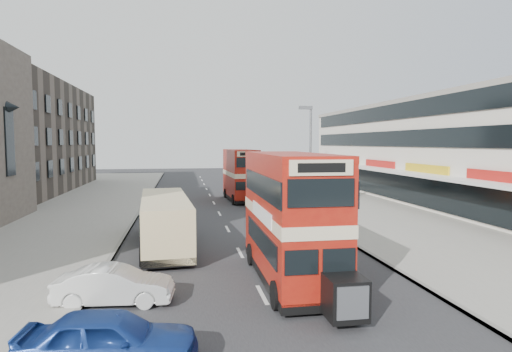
{
  "coord_description": "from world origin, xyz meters",
  "views": [
    {
      "loc": [
        -2.75,
        -12.84,
        5.44
      ],
      "look_at": [
        0.27,
        4.87,
        4.05
      ],
      "focal_mm": 30.34,
      "sensor_mm": 36.0,
      "label": 1
    }
  ],
  "objects": [
    {
      "name": "street_lamp",
      "position": [
        6.52,
        18.0,
        4.78
      ],
      "size": [
        1.0,
        0.2,
        8.12
      ],
      "color": "slate",
      "rests_on": "ground"
    },
    {
      "name": "ground",
      "position": [
        0.0,
        0.0,
        0.0
      ],
      "size": [
        160.0,
        160.0,
        0.0
      ],
      "primitive_type": "plane",
      "color": "#28282B",
      "rests_on": "ground"
    },
    {
      "name": "kerb_right",
      "position": [
        6.1,
        20.0,
        0.07
      ],
      "size": [
        0.2,
        90.0,
        0.16
      ],
      "primitive_type": "cube",
      "color": "gray",
      "rests_on": "ground"
    },
    {
      "name": "car_left_front",
      "position": [
        -5.07,
        2.0,
        0.64
      ],
      "size": [
        4.01,
        1.73,
        1.28
      ],
      "primitive_type": "imported",
      "rotation": [
        0.0,
        0.0,
        1.47
      ],
      "color": "silver",
      "rests_on": "ground"
    },
    {
      "name": "cyclist",
      "position": [
        4.48,
        18.02,
        0.63
      ],
      "size": [
        0.56,
        1.53,
        1.88
      ],
      "rotation": [
        0.0,
        0.0,
        0.02
      ],
      "color": "gray",
      "rests_on": "ground"
    },
    {
      "name": "brick_terrace",
      "position": [
        -22.0,
        38.0,
        6.0
      ],
      "size": [
        14.0,
        28.0,
        12.0
      ],
      "primitive_type": "cube",
      "color": "#66594C",
      "rests_on": "ground"
    },
    {
      "name": "pavement_right",
      "position": [
        12.0,
        20.0,
        0.07
      ],
      "size": [
        12.0,
        90.0,
        0.15
      ],
      "primitive_type": "cube",
      "color": "gray",
      "rests_on": "ground"
    },
    {
      "name": "kerb_left",
      "position": [
        -6.1,
        20.0,
        0.07
      ],
      "size": [
        0.2,
        90.0,
        0.16
      ],
      "primitive_type": "cube",
      "color": "gray",
      "rests_on": "ground"
    },
    {
      "name": "car_right_a",
      "position": [
        4.95,
        17.62,
        0.67
      ],
      "size": [
        4.68,
        2.05,
        1.34
      ],
      "primitive_type": "imported",
      "rotation": [
        0.0,
        0.0,
        -1.61
      ],
      "color": "maroon",
      "rests_on": "ground"
    },
    {
      "name": "road_surface",
      "position": [
        0.0,
        20.0,
        0.01
      ],
      "size": [
        12.0,
        90.0,
        0.01
      ],
      "primitive_type": "cube",
      "color": "#28282B",
      "rests_on": "ground"
    },
    {
      "name": "pavement_left",
      "position": [
        -12.0,
        20.0,
        0.07
      ],
      "size": [
        12.0,
        90.0,
        0.15
      ],
      "primitive_type": "cube",
      "color": "gray",
      "rests_on": "ground"
    },
    {
      "name": "car_right_b",
      "position": [
        4.97,
        21.52,
        0.64
      ],
      "size": [
        4.83,
        2.73,
        1.27
      ],
      "primitive_type": "imported",
      "rotation": [
        0.0,
        0.0,
        -1.43
      ],
      "color": "#D65115",
      "rests_on": "ground"
    },
    {
      "name": "pedestrian_far",
      "position": [
        8.39,
        28.67,
        1.14
      ],
      "size": [
        1.25,
        0.95,
        1.97
      ],
      "primitive_type": "imported",
      "rotation": [
        0.0,
        0.0,
        0.47
      ],
      "color": "gray",
      "rests_on": "pavement_right"
    },
    {
      "name": "pedestrian_near",
      "position": [
        7.33,
        14.01,
        1.12
      ],
      "size": [
        0.86,
        0.77,
        1.94
      ],
      "primitive_type": "imported",
      "rotation": [
        0.0,
        0.0,
        3.65
      ],
      "color": "gray",
      "rests_on": "pavement_right"
    },
    {
      "name": "bus_main",
      "position": [
        1.38,
        3.37,
        2.56
      ],
      "size": [
        2.46,
        8.83,
        4.86
      ],
      "rotation": [
        0.0,
        0.0,
        3.14
      ],
      "color": "black",
      "rests_on": "ground"
    },
    {
      "name": "car_right_c",
      "position": [
        5.08,
        33.02,
        0.66
      ],
      "size": [
        3.95,
        1.82,
        1.31
      ],
      "primitive_type": "imported",
      "rotation": [
        0.0,
        0.0,
        -1.64
      ],
      "color": "#5595AA",
      "rests_on": "ground"
    },
    {
      "name": "bus_second",
      "position": [
        2.63,
        27.28,
        2.44
      ],
      "size": [
        2.63,
        8.46,
        4.64
      ],
      "rotation": [
        0.0,
        0.0,
        3.18
      ],
      "color": "black",
      "rests_on": "ground"
    },
    {
      "name": "coach",
      "position": [
        -3.7,
        9.92,
        1.44
      ],
      "size": [
        2.98,
        9.33,
        2.43
      ],
      "rotation": [
        0.0,
        0.0,
        0.07
      ],
      "color": "black",
      "rests_on": "ground"
    },
    {
      "name": "commercial_row",
      "position": [
        19.95,
        22.0,
        4.7
      ],
      "size": [
        9.9,
        46.2,
        9.3
      ],
      "color": "silver",
      "rests_on": "ground"
    },
    {
      "name": "car_left_near",
      "position": [
        -4.54,
        -2.37,
        0.72
      ],
      "size": [
        4.37,
        2.06,
        1.45
      ],
      "primitive_type": "imported",
      "rotation": [
        0.0,
        0.0,
        1.49
      ],
      "color": "navy",
      "rests_on": "ground"
    }
  ]
}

